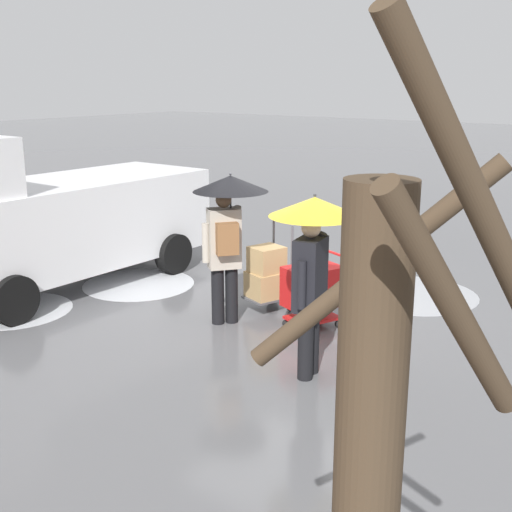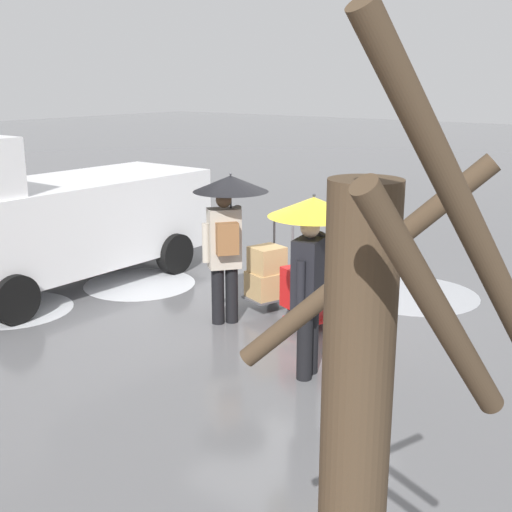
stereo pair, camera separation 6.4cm
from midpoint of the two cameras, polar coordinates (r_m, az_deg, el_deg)
name	(u,v)px [view 1 (the left image)]	position (r m, az deg, el deg)	size (l,w,h in m)	color
ground_plane	(293,319)	(9.75, 3.03, -5.40)	(90.00, 90.00, 0.00)	#5B5B5E
slush_patch_near_cluster	(139,284)	(11.52, -10.15, -2.36)	(1.88, 1.88, 0.01)	silver
slush_patch_mid_street	(412,294)	(11.10, 13.03, -3.19)	(2.09, 2.09, 0.01)	#999BA0
slush_patch_far_side	(14,310)	(10.74, -20.12, -4.36)	(1.71, 1.71, 0.01)	silver
cargo_van_parked_right	(47,219)	(11.36, -17.55, 3.06)	(2.24, 5.36, 2.60)	white
shopping_cart_vendor	(313,288)	(9.28, 4.66, -2.77)	(0.81, 0.96, 1.04)	red
hand_dolly_boxes	(267,275)	(9.90, 0.78, -1.63)	(0.69, 0.82, 1.32)	#515156
pedestrian_pink_side	(312,244)	(7.53, 4.60, 1.06)	(1.04, 1.04, 2.15)	black
pedestrian_black_side	(228,215)	(9.18, -2.64, 3.53)	(1.04, 1.04, 2.15)	black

